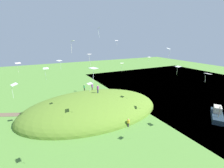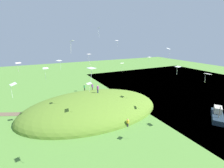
{
  "view_description": "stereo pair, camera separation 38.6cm",
  "coord_description": "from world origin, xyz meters",
  "px_view_note": "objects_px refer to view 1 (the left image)",
  "views": [
    {
      "loc": [
        17.82,
        29.25,
        15.8
      ],
      "look_at": [
        0.98,
        -4.05,
        5.29
      ],
      "focal_mm": 26.53,
      "sensor_mm": 36.0,
      "label": 1
    },
    {
      "loc": [
        17.47,
        29.42,
        15.8
      ],
      "look_at": [
        0.98,
        -4.05,
        5.29
      ],
      "focal_mm": 26.53,
      "sensor_mm": 36.0,
      "label": 2
    }
  ],
  "objects_px": {
    "boat_on_lake": "(217,114)",
    "person_near_shore": "(92,86)",
    "kite_13": "(46,69)",
    "kite_14": "(72,42)",
    "kite_2": "(178,67)",
    "kite_8": "(18,64)",
    "kite_6": "(89,55)",
    "kite_7": "(59,61)",
    "kite_3": "(169,49)",
    "kite_0": "(149,57)",
    "kite_10": "(122,64)",
    "person_watching_kites": "(128,122)",
    "kite_15": "(99,29)",
    "kite_12": "(208,74)",
    "kite_9": "(117,41)",
    "person_with_child": "(98,88)",
    "kite_5": "(93,69)",
    "kite_4": "(90,84)",
    "kite_11": "(14,85)"
  },
  "relations": [
    {
      "from": "kite_12",
      "to": "kite_14",
      "type": "xyz_separation_m",
      "value": [
        19.27,
        -10.43,
        5.04
      ]
    },
    {
      "from": "kite_15",
      "to": "kite_3",
      "type": "bearing_deg",
      "value": 142.21
    },
    {
      "from": "kite_2",
      "to": "kite_15",
      "type": "bearing_deg",
      "value": -47.77
    },
    {
      "from": "kite_0",
      "to": "kite_8",
      "type": "bearing_deg",
      "value": -9.81
    },
    {
      "from": "person_watching_kites",
      "to": "kite_0",
      "type": "height_order",
      "value": "kite_0"
    },
    {
      "from": "boat_on_lake",
      "to": "kite_2",
      "type": "xyz_separation_m",
      "value": [
        8.7,
        -3.49,
        9.89
      ]
    },
    {
      "from": "kite_8",
      "to": "person_with_child",
      "type": "bearing_deg",
      "value": 167.89
    },
    {
      "from": "kite_3",
      "to": "kite_12",
      "type": "distance_m",
      "value": 8.69
    },
    {
      "from": "kite_2",
      "to": "kite_8",
      "type": "relative_size",
      "value": 0.86
    },
    {
      "from": "person_near_shore",
      "to": "kite_13",
      "type": "xyz_separation_m",
      "value": [
        11.09,
        8.01,
        6.61
      ]
    },
    {
      "from": "kite_4",
      "to": "kite_15",
      "type": "height_order",
      "value": "kite_15"
    },
    {
      "from": "kite_8",
      "to": "kite_11",
      "type": "bearing_deg",
      "value": 89.85
    },
    {
      "from": "kite_5",
      "to": "kite_15",
      "type": "distance_m",
      "value": 19.68
    },
    {
      "from": "person_near_shore",
      "to": "kite_3",
      "type": "distance_m",
      "value": 19.99
    },
    {
      "from": "kite_0",
      "to": "kite_12",
      "type": "relative_size",
      "value": 0.73
    },
    {
      "from": "boat_on_lake",
      "to": "person_near_shore",
      "type": "height_order",
      "value": "person_near_shore"
    },
    {
      "from": "kite_8",
      "to": "kite_10",
      "type": "bearing_deg",
      "value": 178.04
    },
    {
      "from": "kite_4",
      "to": "kite_6",
      "type": "xyz_separation_m",
      "value": [
        -0.9,
        -2.3,
        4.58
      ]
    },
    {
      "from": "person_with_child",
      "to": "kite_5",
      "type": "bearing_deg",
      "value": -109.97
    },
    {
      "from": "kite_6",
      "to": "kite_7",
      "type": "xyz_separation_m",
      "value": [
        4.51,
        -4.14,
        -1.3
      ]
    },
    {
      "from": "kite_5",
      "to": "kite_14",
      "type": "bearing_deg",
      "value": -94.16
    },
    {
      "from": "kite_4",
      "to": "kite_9",
      "type": "relative_size",
      "value": 0.95
    },
    {
      "from": "kite_6",
      "to": "kite_3",
      "type": "bearing_deg",
      "value": 166.43
    },
    {
      "from": "person_watching_kites",
      "to": "kite_7",
      "type": "height_order",
      "value": "kite_7"
    },
    {
      "from": "kite_0",
      "to": "kite_3",
      "type": "xyz_separation_m",
      "value": [
        1.54,
        7.51,
        2.41
      ]
    },
    {
      "from": "kite_9",
      "to": "kite_13",
      "type": "relative_size",
      "value": 0.75
    },
    {
      "from": "kite_3",
      "to": "kite_14",
      "type": "relative_size",
      "value": 1.0
    },
    {
      "from": "person_near_shore",
      "to": "kite_3",
      "type": "height_order",
      "value": "kite_3"
    },
    {
      "from": "person_with_child",
      "to": "person_watching_kites",
      "type": "relative_size",
      "value": 1.14
    },
    {
      "from": "boat_on_lake",
      "to": "person_watching_kites",
      "type": "bearing_deg",
      "value": 128.0
    },
    {
      "from": "kite_5",
      "to": "kite_11",
      "type": "height_order",
      "value": "kite_5"
    },
    {
      "from": "kite_14",
      "to": "person_with_child",
      "type": "bearing_deg",
      "value": -135.83
    },
    {
      "from": "kite_4",
      "to": "kite_6",
      "type": "bearing_deg",
      "value": -111.34
    },
    {
      "from": "boat_on_lake",
      "to": "kite_3",
      "type": "relative_size",
      "value": 3.3
    },
    {
      "from": "person_watching_kites",
      "to": "kite_12",
      "type": "distance_m",
      "value": 15.58
    },
    {
      "from": "person_near_shore",
      "to": "kite_11",
      "type": "xyz_separation_m",
      "value": [
        15.48,
        15.31,
        6.25
      ]
    },
    {
      "from": "person_with_child",
      "to": "kite_15",
      "type": "bearing_deg",
      "value": -56.19
    },
    {
      "from": "kite_0",
      "to": "kite_6",
      "type": "distance_m",
      "value": 17.05
    },
    {
      "from": "kite_13",
      "to": "kite_12",
      "type": "bearing_deg",
      "value": 150.16
    },
    {
      "from": "boat_on_lake",
      "to": "kite_8",
      "type": "relative_size",
      "value": 3.36
    },
    {
      "from": "kite_8",
      "to": "kite_5",
      "type": "bearing_deg",
      "value": 109.76
    },
    {
      "from": "person_with_child",
      "to": "kite_8",
      "type": "relative_size",
      "value": 0.94
    },
    {
      "from": "person_near_shore",
      "to": "kite_6",
      "type": "height_order",
      "value": "kite_6"
    },
    {
      "from": "kite_14",
      "to": "kite_13",
      "type": "bearing_deg",
      "value": -36.0
    },
    {
      "from": "kite_3",
      "to": "kite_10",
      "type": "bearing_deg",
      "value": -72.37
    },
    {
      "from": "kite_14",
      "to": "kite_9",
      "type": "bearing_deg",
      "value": -138.74
    },
    {
      "from": "kite_2",
      "to": "kite_4",
      "type": "relative_size",
      "value": 1.11
    },
    {
      "from": "kite_9",
      "to": "kite_0",
      "type": "bearing_deg",
      "value": 118.27
    },
    {
      "from": "kite_4",
      "to": "kite_15",
      "type": "distance_m",
      "value": 12.69
    },
    {
      "from": "kite_0",
      "to": "kite_6",
      "type": "xyz_separation_m",
      "value": [
        16.52,
        3.89,
        1.65
      ]
    }
  ]
}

